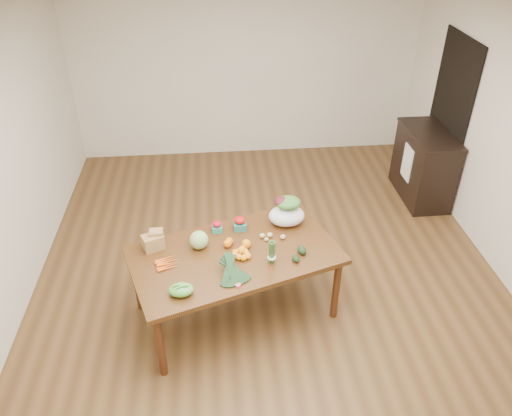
{
  "coord_description": "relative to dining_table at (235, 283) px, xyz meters",
  "views": [
    {
      "loc": [
        -0.52,
        -4.07,
        3.66
      ],
      "look_at": [
        -0.14,
        0.0,
        0.91
      ],
      "focal_mm": 35.0,
      "sensor_mm": 36.0,
      "label": 1
    }
  ],
  "objects": [
    {
      "name": "dining_table",
      "position": [
        0.0,
        0.0,
        0.0
      ],
      "size": [
        2.12,
        1.58,
        0.75
      ],
      "primitive_type": "cube",
      "rotation": [
        0.0,
        0.0,
        0.32
      ],
      "color": "#503112",
      "rests_on": "floor"
    },
    {
      "name": "potato_c",
      "position": [
        0.35,
        0.21,
        0.4
      ],
      "size": [
        0.06,
        0.05,
        0.05
      ],
      "primitive_type": "ellipsoid",
      "color": "#CFC277",
      "rests_on": "dining_table"
    },
    {
      "name": "room_walls",
      "position": [
        0.38,
        0.48,
        0.97
      ],
      "size": [
        5.02,
        6.02,
        2.7
      ],
      "color": "silver",
      "rests_on": "floor"
    },
    {
      "name": "carrots",
      "position": [
        -0.61,
        -0.1,
        0.39
      ],
      "size": [
        0.27,
        0.25,
        0.03
      ],
      "primitive_type": null,
      "rotation": [
        0.0,
        0.0,
        0.32
      ],
      "color": "orange",
      "rests_on": "dining_table"
    },
    {
      "name": "orange_c",
      "position": [
        0.11,
        0.07,
        0.42
      ],
      "size": [
        0.09,
        0.09,
        0.09
      ],
      "primitive_type": "sphere",
      "color": "orange",
      "rests_on": "dining_table"
    },
    {
      "name": "salad_bag",
      "position": [
        0.54,
        0.41,
        0.51
      ],
      "size": [
        0.42,
        0.37,
        0.28
      ],
      "primitive_type": null,
      "rotation": [
        0.0,
        0.0,
        0.32
      ],
      "color": "white",
      "rests_on": "dining_table"
    },
    {
      "name": "orange_a",
      "position": [
        -0.06,
        0.09,
        0.41
      ],
      "size": [
        0.08,
        0.08,
        0.08
      ],
      "primitive_type": "sphere",
      "color": "orange",
      "rests_on": "dining_table"
    },
    {
      "name": "floor",
      "position": [
        0.38,
        0.48,
        -0.38
      ],
      "size": [
        6.0,
        6.0,
        0.0
      ],
      "primitive_type": "plane",
      "color": "brown",
      "rests_on": "ground"
    },
    {
      "name": "asparagus_bundle",
      "position": [
        0.32,
        -0.17,
        0.5
      ],
      "size": [
        0.11,
        0.14,
        0.26
      ],
      "primitive_type": null,
      "rotation": [
        0.15,
        0.0,
        0.32
      ],
      "color": "#4A7A38",
      "rests_on": "dining_table"
    },
    {
      "name": "orange_b",
      "position": [
        -0.04,
        0.13,
        0.41
      ],
      "size": [
        0.08,
        0.08,
        0.08
      ],
      "primitive_type": "sphere",
      "color": "orange",
      "rests_on": "dining_table"
    },
    {
      "name": "avocado_b",
      "position": [
        0.62,
        -0.06,
        0.41
      ],
      "size": [
        0.11,
        0.13,
        0.08
      ],
      "primitive_type": "ellipsoid",
      "rotation": [
        0.0,
        0.0,
        0.3
      ],
      "color": "black",
      "rests_on": "dining_table"
    },
    {
      "name": "potato_e",
      "position": [
        0.47,
        0.17,
        0.4
      ],
      "size": [
        0.05,
        0.05,
        0.05
      ],
      "primitive_type": "ellipsoid",
      "color": "tan",
      "rests_on": "dining_table"
    },
    {
      "name": "ceiling",
      "position": [
        0.38,
        0.48,
        2.33
      ],
      "size": [
        5.0,
        6.0,
        0.02
      ],
      "primitive_type": "cube",
      "color": "white",
      "rests_on": "room_walls"
    },
    {
      "name": "strawberry_basket_a",
      "position": [
        -0.15,
        0.35,
        0.42
      ],
      "size": [
        0.12,
        0.12,
        0.09
      ],
      "primitive_type": null,
      "rotation": [
        0.0,
        0.0,
        0.32
      ],
      "color": "red",
      "rests_on": "dining_table"
    },
    {
      "name": "kale_bunch",
      "position": [
        -0.03,
        -0.35,
        0.45
      ],
      "size": [
        0.43,
        0.48,
        0.16
      ],
      "primitive_type": null,
      "rotation": [
        0.0,
        0.0,
        0.32
      ],
      "color": "#16321C",
      "rests_on": "dining_table"
    },
    {
      "name": "dish_towel",
      "position": [
        2.34,
        1.88,
        0.18
      ],
      "size": [
        0.02,
        0.28,
        0.45
      ],
      "primitive_type": "cube",
      "color": "white",
      "rests_on": "cabinet"
    },
    {
      "name": "potato_d",
      "position": [
        0.28,
        0.21,
        0.4
      ],
      "size": [
        0.06,
        0.05,
        0.05
      ],
      "primitive_type": "ellipsoid",
      "color": "tan",
      "rests_on": "dining_table"
    },
    {
      "name": "mandarin_cluster",
      "position": [
        0.06,
        -0.05,
        0.42
      ],
      "size": [
        0.23,
        0.23,
        0.1
      ],
      "primitive_type": null,
      "rotation": [
        0.0,
        0.0,
        0.32
      ],
      "color": "#FFA30F",
      "rests_on": "dining_table"
    },
    {
      "name": "cabbage",
      "position": [
        -0.32,
        0.11,
        0.46
      ],
      "size": [
        0.18,
        0.18,
        0.18
      ],
      "primitive_type": "sphere",
      "color": "#9CBB6C",
      "rests_on": "dining_table"
    },
    {
      "name": "paper_bag",
      "position": [
        -0.75,
        0.14,
        0.46
      ],
      "size": [
        0.3,
        0.28,
        0.18
      ],
      "primitive_type": null,
      "rotation": [
        0.0,
        0.0,
        0.32
      ],
      "color": "#A07F47",
      "rests_on": "dining_table"
    },
    {
      "name": "cabinet",
      "position": [
        2.6,
        1.93,
        0.1
      ],
      "size": [
        0.52,
        1.02,
        0.94
      ],
      "primitive_type": "cube",
      "color": "black",
      "rests_on": "floor"
    },
    {
      "name": "strawberry_basket_b",
      "position": [
        0.08,
        0.37,
        0.43
      ],
      "size": [
        0.15,
        0.15,
        0.11
      ],
      "primitive_type": null,
      "rotation": [
        0.0,
        0.0,
        0.32
      ],
      "color": "red",
      "rests_on": "dining_table"
    },
    {
      "name": "potato_a",
      "position": [
        0.31,
        0.15,
        0.39
      ],
      "size": [
        0.04,
        0.04,
        0.04
      ],
      "primitive_type": "ellipsoid",
      "color": "tan",
      "rests_on": "dining_table"
    },
    {
      "name": "avocado_a",
      "position": [
        0.54,
        -0.17,
        0.41
      ],
      "size": [
        0.09,
        0.11,
        0.06
      ],
      "primitive_type": "ellipsoid",
      "rotation": [
        0.0,
        0.0,
        0.3
      ],
      "color": "black",
      "rests_on": "dining_table"
    },
    {
      "name": "snap_pea_bag",
      "position": [
        -0.47,
        -0.5,
        0.42
      ],
      "size": [
        0.21,
        0.16,
        0.09
      ],
      "primitive_type": "ellipsoid",
      "color": "#5DB73D",
      "rests_on": "dining_table"
    },
    {
      "name": "doorway_dark",
      "position": [
        2.86,
        2.08,
        0.68
      ],
      "size": [
        0.02,
        1.0,
        2.1
      ],
      "primitive_type": "cube",
      "color": "black",
      "rests_on": "floor"
    },
    {
      "name": "potato_b",
      "position": [
        0.36,
        0.06,
        0.4
      ],
      "size": [
        0.06,
        0.05,
        0.05
      ],
      "primitive_type": "ellipsoid",
      "color": "tan",
      "rests_on": "dining_table"
    }
  ]
}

